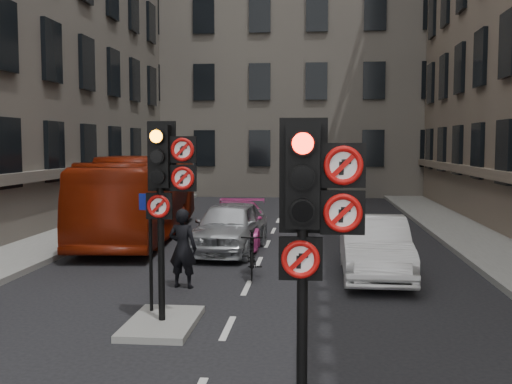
% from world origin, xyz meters
% --- Properties ---
extents(pavement_left, '(3.00, 50.00, 0.16)m').
position_xyz_m(pavement_left, '(-7.20, 12.00, 0.08)').
color(pavement_left, gray).
rests_on(pavement_left, ground).
extents(centre_island, '(1.20, 2.00, 0.12)m').
position_xyz_m(centre_island, '(-1.20, 5.00, 0.06)').
color(centre_island, gray).
rests_on(centre_island, ground).
extents(building_far, '(30.00, 14.00, 20.00)m').
position_xyz_m(building_far, '(0.00, 38.00, 10.00)').
color(building_far, '#666056').
rests_on(building_far, ground).
extents(signal_near, '(0.91, 0.40, 3.58)m').
position_xyz_m(signal_near, '(1.49, 0.99, 2.58)').
color(signal_near, black).
rests_on(signal_near, ground).
extents(signal_far, '(0.91, 0.40, 3.58)m').
position_xyz_m(signal_far, '(-1.11, 4.99, 2.70)').
color(signal_far, black).
rests_on(signal_far, centre_island).
extents(car_silver, '(2.24, 4.70, 1.55)m').
position_xyz_m(car_silver, '(-1.04, 12.45, 0.78)').
color(car_silver, '#ACB0B4').
rests_on(car_silver, ground).
extents(car_white, '(1.62, 4.51, 1.48)m').
position_xyz_m(car_white, '(3.01, 9.48, 0.74)').
color(car_white, silver).
rests_on(car_white, ground).
extents(car_pink, '(1.91, 4.68, 1.36)m').
position_xyz_m(car_pink, '(-1.07, 13.87, 0.68)').
color(car_pink, '#C83B8A').
rests_on(car_pink, ground).
extents(bus_red, '(3.18, 10.42, 2.86)m').
position_xyz_m(bus_red, '(-4.50, 15.06, 1.43)').
color(bus_red, maroon).
rests_on(bus_red, ground).
extents(motorcycle, '(0.71, 1.91, 1.12)m').
position_xyz_m(motorcycle, '(-0.01, 9.21, 0.56)').
color(motorcycle, black).
rests_on(motorcycle, ground).
extents(motorcyclist, '(0.73, 0.55, 1.82)m').
position_xyz_m(motorcyclist, '(-1.46, 7.90, 0.91)').
color(motorcyclist, black).
rests_on(motorcyclist, ground).
extents(info_sign, '(0.39, 0.12, 2.24)m').
position_xyz_m(info_sign, '(-1.55, 5.55, 1.57)').
color(info_sign, black).
rests_on(info_sign, centre_island).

